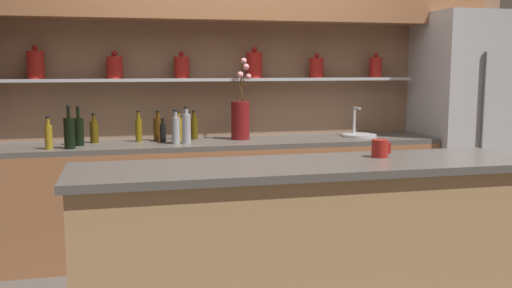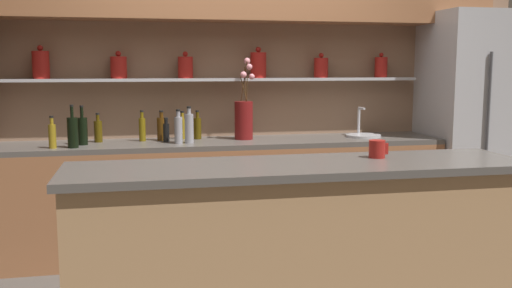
{
  "view_description": "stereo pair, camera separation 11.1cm",
  "coord_description": "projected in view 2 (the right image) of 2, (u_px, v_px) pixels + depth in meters",
  "views": [
    {
      "loc": [
        -0.94,
        -3.27,
        1.52
      ],
      "look_at": [
        -0.06,
        0.37,
        1.01
      ],
      "focal_mm": 40.0,
      "sensor_mm": 36.0,
      "label": 1
    },
    {
      "loc": [
        -0.83,
        -3.29,
        1.52
      ],
      "look_at": [
        -0.06,
        0.37,
        1.01
      ],
      "focal_mm": 40.0,
      "sensor_mm": 36.0,
      "label": 2
    }
  ],
  "objects": [
    {
      "name": "flower_vase",
      "position": [
        244.0,
        117.0,
        4.68
      ],
      "size": [
        0.17,
        0.15,
        0.67
      ],
      "color": "maroon",
      "rests_on": "back_counter_unit"
    },
    {
      "name": "bottle_spirit_6",
      "position": [
        178.0,
        129.0,
        4.42
      ],
      "size": [
        0.06,
        0.06,
        0.27
      ],
      "color": "gray",
      "rests_on": "back_counter_unit"
    },
    {
      "name": "sink_fixture",
      "position": [
        363.0,
        134.0,
        4.87
      ],
      "size": [
        0.3,
        0.3,
        0.25
      ],
      "color": "#B7B7BC",
      "rests_on": "back_counter_unit"
    },
    {
      "name": "island_counter",
      "position": [
        301.0,
        258.0,
        3.01
      ],
      "size": [
        2.42,
        0.61,
        1.02
      ],
      "color": "tan",
      "rests_on": "ground_plane"
    },
    {
      "name": "coffee_mug",
      "position": [
        377.0,
        149.0,
        3.12
      ],
      "size": [
        0.11,
        0.09,
        0.1
      ],
      "color": "maroon",
      "rests_on": "island_counter"
    },
    {
      "name": "bottle_spirit_0",
      "position": [
        189.0,
        128.0,
        4.45
      ],
      "size": [
        0.07,
        0.07,
        0.29
      ],
      "color": "gray",
      "rests_on": "back_counter_unit"
    },
    {
      "name": "back_counter_unit",
      "position": [
        226.0,
        196.0,
        4.68
      ],
      "size": [
        3.56,
        0.62,
        0.92
      ],
      "color": "#99603D",
      "rests_on": "ground_plane"
    },
    {
      "name": "refrigerator",
      "position": [
        479.0,
        126.0,
        5.03
      ],
      "size": [
        0.93,
        0.73,
        1.98
      ],
      "color": "#B7B7BC",
      "rests_on": "ground_plane"
    },
    {
      "name": "bottle_spirit_9",
      "position": [
        162.0,
        128.0,
        4.62
      ],
      "size": [
        0.07,
        0.07,
        0.24
      ],
      "color": "#4C2D0C",
      "rests_on": "back_counter_unit"
    },
    {
      "name": "bottle_oil_3",
      "position": [
        198.0,
        128.0,
        4.7
      ],
      "size": [
        0.06,
        0.06,
        0.24
      ],
      "color": "#47380A",
      "rests_on": "back_counter_unit"
    },
    {
      "name": "bottle_wine_7",
      "position": [
        73.0,
        132.0,
        4.19
      ],
      "size": [
        0.08,
        0.08,
        0.32
      ],
      "color": "black",
      "rests_on": "back_counter_unit"
    },
    {
      "name": "bottle_oil_4",
      "position": [
        142.0,
        128.0,
        4.57
      ],
      "size": [
        0.05,
        0.05,
        0.25
      ],
      "color": "brown",
      "rests_on": "back_counter_unit"
    },
    {
      "name": "bottle_oil_1",
      "position": [
        98.0,
        131.0,
        4.51
      ],
      "size": [
        0.06,
        0.06,
        0.23
      ],
      "color": "#47380A",
      "rests_on": "back_counter_unit"
    },
    {
      "name": "bottle_wine_10",
      "position": [
        82.0,
        130.0,
        4.35
      ],
      "size": [
        0.08,
        0.08,
        0.3
      ],
      "color": "black",
      "rests_on": "back_counter_unit"
    },
    {
      "name": "bottle_oil_8",
      "position": [
        182.0,
        128.0,
        4.72
      ],
      "size": [
        0.06,
        0.06,
        0.23
      ],
      "color": "olive",
      "rests_on": "back_counter_unit"
    },
    {
      "name": "back_wall_unit",
      "position": [
        234.0,
        62.0,
        4.84
      ],
      "size": [
        5.2,
        0.44,
        2.6
      ],
      "color": "#937056",
      "rests_on": "ground_plane"
    },
    {
      "name": "bottle_oil_2",
      "position": [
        52.0,
        135.0,
        4.17
      ],
      "size": [
        0.05,
        0.05,
        0.24
      ],
      "color": "olive",
      "rests_on": "back_counter_unit"
    },
    {
      "name": "bottle_sauce_5",
      "position": [
        166.0,
        131.0,
        4.53
      ],
      "size": [
        0.05,
        0.05,
        0.19
      ],
      "color": "black",
      "rests_on": "back_counter_unit"
    }
  ]
}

